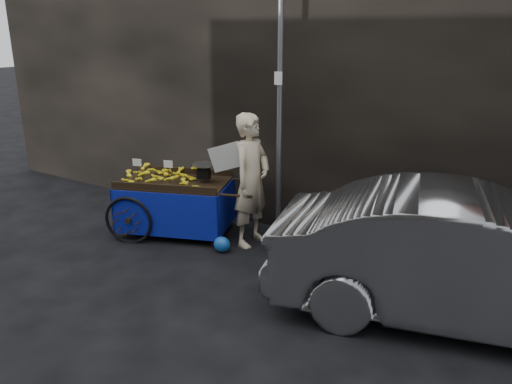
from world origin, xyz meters
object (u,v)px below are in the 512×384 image
Objects in this scene: banana_cart at (172,186)px; parked_car at (477,260)px; vendor at (251,180)px; plastic_bag at (222,244)px.

parked_car is at bearing -23.39° from banana_cart.
vendor is at bearing 66.59° from parked_car.
vendor reaches higher than banana_cart.
banana_cart reaches higher than plastic_bag.
vendor is 0.45× the size of parked_car.
plastic_bag is (-0.18, -0.50, -0.86)m from vendor.
banana_cart is at bearing 72.70° from parked_car.
parked_car is at bearing -96.83° from vendor.
vendor is at bearing -8.31° from banana_cart.
banana_cart is 1.28m from plastic_bag.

